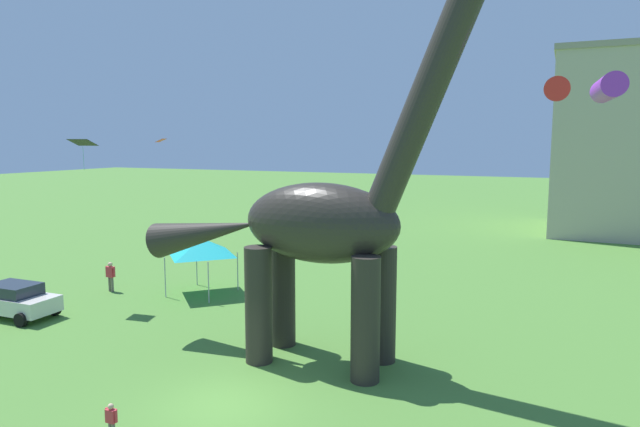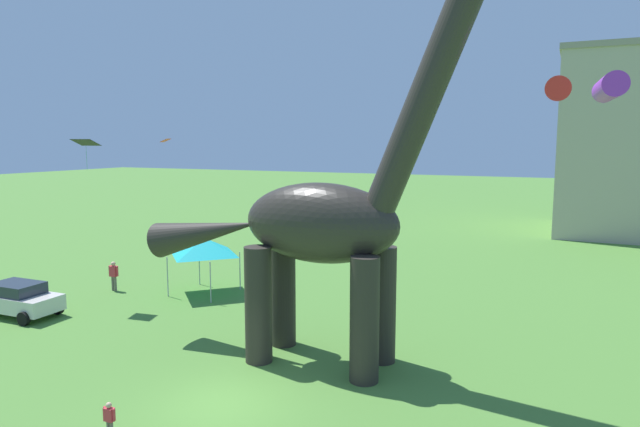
% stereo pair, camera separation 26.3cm
% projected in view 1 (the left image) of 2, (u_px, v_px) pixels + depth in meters
% --- Properties ---
extents(ground_plane, '(240.00, 240.00, 0.00)m').
position_uv_depth(ground_plane, '(225.00, 405.00, 17.09)').
color(ground_plane, '#4C7F33').
extents(dinosaur_sculpture, '(13.63, 2.89, 14.25)m').
position_uv_depth(dinosaur_sculpture, '(319.00, 223.00, 19.85)').
color(dinosaur_sculpture, '#2D2823').
rests_on(dinosaur_sculpture, ground_plane).
extents(parked_sedan_left, '(4.25, 2.02, 1.55)m').
position_uv_depth(parked_sedan_left, '(14.00, 300.00, 25.59)').
color(parked_sedan_left, silver).
rests_on(parked_sedan_left, ground_plane).
extents(person_photographer, '(0.39, 0.17, 1.05)m').
position_uv_depth(person_photographer, '(111.00, 418.00, 14.97)').
color(person_photographer, '#6B6056').
rests_on(person_photographer, ground_plane).
extents(person_near_flyer, '(0.60, 0.27, 1.61)m').
position_uv_depth(person_near_flyer, '(111.00, 274.00, 29.89)').
color(person_near_flyer, '#6B6056').
rests_on(person_near_flyer, ground_plane).
extents(festival_canopy_tent, '(3.15, 3.15, 3.00)m').
position_uv_depth(festival_canopy_tent, '(201.00, 246.00, 29.27)').
color(festival_canopy_tent, '#B2B2B7').
rests_on(festival_canopy_tent, ground_plane).
extents(kite_far_left, '(1.29, 1.00, 1.53)m').
position_uv_depth(kite_far_left, '(83.00, 143.00, 26.99)').
color(kite_far_left, black).
extents(kite_high_left, '(2.64, 3.06, 0.88)m').
position_uv_depth(kite_high_left, '(597.00, 88.00, 19.36)').
color(kite_high_left, purple).
extents(kite_mid_center, '(0.92, 1.10, 0.29)m').
position_uv_depth(kite_mid_center, '(161.00, 140.00, 45.09)').
color(kite_mid_center, red).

